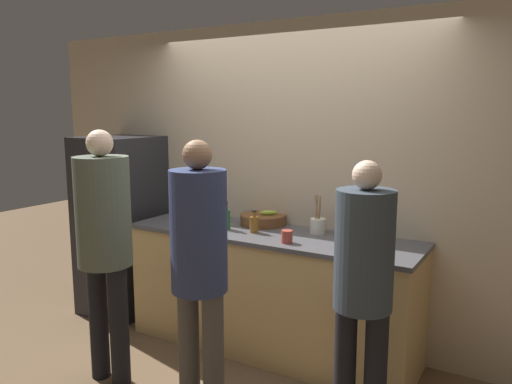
% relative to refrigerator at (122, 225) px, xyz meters
% --- Properties ---
extents(ground_plane, '(14.00, 14.00, 0.00)m').
position_rel_refrigerator_xyz_m(ground_plane, '(1.60, -0.38, -0.83)').
color(ground_plane, brown).
extents(wall_back, '(5.20, 0.06, 2.60)m').
position_rel_refrigerator_xyz_m(wall_back, '(1.60, 0.36, 0.47)').
color(wall_back, '#C6B293').
rests_on(wall_back, ground_plane).
extents(counter, '(2.33, 0.72, 0.96)m').
position_rel_refrigerator_xyz_m(counter, '(1.60, 0.02, -0.35)').
color(counter, tan).
rests_on(counter, ground_plane).
extents(refrigerator, '(0.62, 0.71, 1.65)m').
position_rel_refrigerator_xyz_m(refrigerator, '(0.00, 0.00, 0.00)').
color(refrigerator, '#232328').
rests_on(refrigerator, ground_plane).
extents(person_left, '(0.37, 0.37, 1.77)m').
position_rel_refrigerator_xyz_m(person_left, '(0.86, -0.99, 0.24)').
color(person_left, black).
rests_on(person_left, ground_plane).
extents(person_center, '(0.34, 0.34, 1.73)m').
position_rel_refrigerator_xyz_m(person_center, '(1.68, -1.01, 0.20)').
color(person_center, '#4C4742').
rests_on(person_center, ground_plane).
extents(person_right, '(0.33, 0.33, 1.62)m').
position_rel_refrigerator_xyz_m(person_right, '(2.57, -0.67, 0.13)').
color(person_right, black).
rests_on(person_right, ground_plane).
extents(fruit_bowl, '(0.38, 0.38, 0.12)m').
position_rel_refrigerator_xyz_m(fruit_bowl, '(1.41, 0.21, 0.17)').
color(fruit_bowl, brown).
rests_on(fruit_bowl, counter).
extents(utensil_crock, '(0.12, 0.12, 0.30)m').
position_rel_refrigerator_xyz_m(utensil_crock, '(1.92, 0.17, 0.19)').
color(utensil_crock, silver).
rests_on(utensil_crock, counter).
extents(bottle_green, '(0.07, 0.07, 0.23)m').
position_rel_refrigerator_xyz_m(bottle_green, '(1.24, -0.08, 0.22)').
color(bottle_green, '#236033').
rests_on(bottle_green, counter).
extents(bottle_amber, '(0.07, 0.07, 0.18)m').
position_rel_refrigerator_xyz_m(bottle_amber, '(1.49, -0.06, 0.20)').
color(bottle_amber, brown).
rests_on(bottle_amber, counter).
extents(cup_red, '(0.08, 0.08, 0.09)m').
position_rel_refrigerator_xyz_m(cup_red, '(1.85, -0.21, 0.17)').
color(cup_red, '#A33D33').
rests_on(cup_red, counter).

